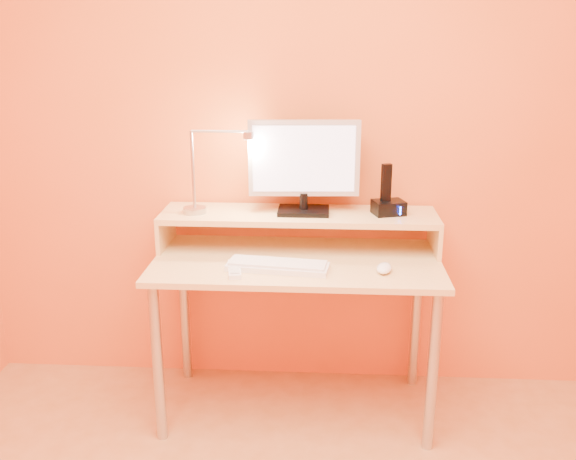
# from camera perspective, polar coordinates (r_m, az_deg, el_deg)

# --- Properties ---
(wall_back) EXTENTS (3.00, 0.04, 2.50)m
(wall_back) POSITION_cam_1_polar(r_m,az_deg,el_deg) (2.84, 1.16, 9.72)
(wall_back) COLOR orange
(wall_back) RESTS_ON floor
(desk_leg_fl) EXTENTS (0.04, 0.04, 0.69)m
(desk_leg_fl) POSITION_cam_1_polar(r_m,az_deg,el_deg) (2.66, -11.66, -11.73)
(desk_leg_fl) COLOR #B4B4B4
(desk_leg_fl) RESTS_ON floor
(desk_leg_fr) EXTENTS (0.04, 0.04, 0.69)m
(desk_leg_fr) POSITION_cam_1_polar(r_m,az_deg,el_deg) (2.62, 12.91, -12.40)
(desk_leg_fr) COLOR #B4B4B4
(desk_leg_fr) RESTS_ON floor
(desk_leg_bl) EXTENTS (0.04, 0.04, 0.69)m
(desk_leg_bl) POSITION_cam_1_polar(r_m,az_deg,el_deg) (3.10, -9.30, -7.29)
(desk_leg_bl) COLOR #B4B4B4
(desk_leg_bl) RESTS_ON floor
(desk_leg_br) EXTENTS (0.04, 0.04, 0.69)m
(desk_leg_br) POSITION_cam_1_polar(r_m,az_deg,el_deg) (3.06, 11.46, -7.77)
(desk_leg_br) COLOR #B4B4B4
(desk_leg_br) RESTS_ON floor
(desk_lower) EXTENTS (1.20, 0.60, 0.02)m
(desk_lower) POSITION_cam_1_polar(r_m,az_deg,el_deg) (2.66, 0.80, -2.89)
(desk_lower) COLOR #EABE83
(desk_lower) RESTS_ON floor
(shelf_riser_left) EXTENTS (0.02, 0.30, 0.14)m
(shelf_riser_left) POSITION_cam_1_polar(r_m,az_deg,el_deg) (2.86, -10.96, -0.04)
(shelf_riser_left) COLOR #EABE83
(shelf_riser_left) RESTS_ON desk_lower
(shelf_riser_right) EXTENTS (0.02, 0.30, 0.14)m
(shelf_riser_right) POSITION_cam_1_polar(r_m,az_deg,el_deg) (2.81, 13.08, -0.48)
(shelf_riser_right) COLOR #EABE83
(shelf_riser_right) RESTS_ON desk_lower
(desk_shelf) EXTENTS (1.20, 0.30, 0.02)m
(desk_shelf) POSITION_cam_1_polar(r_m,az_deg,el_deg) (2.75, 0.97, 1.32)
(desk_shelf) COLOR #EABE83
(desk_shelf) RESTS_ON desk_lower
(monitor_foot) EXTENTS (0.22, 0.16, 0.02)m
(monitor_foot) POSITION_cam_1_polar(r_m,az_deg,el_deg) (2.74, 1.42, 1.75)
(monitor_foot) COLOR black
(monitor_foot) RESTS_ON desk_shelf
(monitor_neck) EXTENTS (0.04, 0.04, 0.07)m
(monitor_neck) POSITION_cam_1_polar(r_m,az_deg,el_deg) (2.73, 1.42, 2.64)
(monitor_neck) COLOR black
(monitor_neck) RESTS_ON monitor_foot
(monitor_panel) EXTENTS (0.47, 0.06, 0.32)m
(monitor_panel) POSITION_cam_1_polar(r_m,az_deg,el_deg) (2.70, 1.46, 6.49)
(monitor_panel) COLOR #B7B7B8
(monitor_panel) RESTS_ON monitor_neck
(monitor_back) EXTENTS (0.43, 0.04, 0.27)m
(monitor_back) POSITION_cam_1_polar(r_m,az_deg,el_deg) (2.72, 1.48, 6.58)
(monitor_back) COLOR black
(monitor_back) RESTS_ON monitor_panel
(monitor_screen) EXTENTS (0.43, 0.03, 0.28)m
(monitor_screen) POSITION_cam_1_polar(r_m,az_deg,el_deg) (2.68, 1.44, 6.41)
(monitor_screen) COLOR white
(monitor_screen) RESTS_ON monitor_panel
(lamp_base) EXTENTS (0.10, 0.10, 0.02)m
(lamp_base) POSITION_cam_1_polar(r_m,az_deg,el_deg) (2.77, -8.41, 1.79)
(lamp_base) COLOR #B4B4B4
(lamp_base) RESTS_ON desk_shelf
(lamp_post) EXTENTS (0.01, 0.01, 0.33)m
(lamp_post) POSITION_cam_1_polar(r_m,az_deg,el_deg) (2.73, -8.57, 5.38)
(lamp_post) COLOR #B4B4B4
(lamp_post) RESTS_ON lamp_base
(lamp_arm) EXTENTS (0.24, 0.01, 0.01)m
(lamp_arm) POSITION_cam_1_polar(r_m,az_deg,el_deg) (2.68, -6.18, 8.84)
(lamp_arm) COLOR #B4B4B4
(lamp_arm) RESTS_ON lamp_post
(lamp_head) EXTENTS (0.04, 0.04, 0.03)m
(lamp_head) POSITION_cam_1_polar(r_m,az_deg,el_deg) (2.66, -3.60, 8.53)
(lamp_head) COLOR #B4B4B4
(lamp_head) RESTS_ON lamp_arm
(lamp_bulb) EXTENTS (0.03, 0.03, 0.00)m
(lamp_bulb) POSITION_cam_1_polar(r_m,az_deg,el_deg) (2.66, -3.59, 8.19)
(lamp_bulb) COLOR #FFEAC6
(lamp_bulb) RESTS_ON lamp_head
(phone_dock) EXTENTS (0.15, 0.13, 0.06)m
(phone_dock) POSITION_cam_1_polar(r_m,az_deg,el_deg) (2.75, 9.05, 2.02)
(phone_dock) COLOR black
(phone_dock) RESTS_ON desk_shelf
(phone_handset) EXTENTS (0.05, 0.04, 0.16)m
(phone_handset) POSITION_cam_1_polar(r_m,az_deg,el_deg) (2.72, 8.85, 4.26)
(phone_handset) COLOR black
(phone_handset) RESTS_ON phone_dock
(phone_led) EXTENTS (0.01, 0.00, 0.04)m
(phone_led) POSITION_cam_1_polar(r_m,az_deg,el_deg) (2.71, 10.10, 1.72)
(phone_led) COLOR #235EFF
(phone_led) RESTS_ON phone_dock
(keyboard) EXTENTS (0.42, 0.18, 0.02)m
(keyboard) POSITION_cam_1_polar(r_m,az_deg,el_deg) (2.54, -0.94, -3.32)
(keyboard) COLOR white
(keyboard) RESTS_ON desk_lower
(mouse) EXTENTS (0.08, 0.11, 0.04)m
(mouse) POSITION_cam_1_polar(r_m,az_deg,el_deg) (2.53, 8.67, -3.42)
(mouse) COLOR white
(mouse) RESTS_ON desk_lower
(remote_control) EXTENTS (0.08, 0.19, 0.02)m
(remote_control) POSITION_cam_1_polar(r_m,az_deg,el_deg) (2.52, -4.85, -3.55)
(remote_control) COLOR white
(remote_control) RESTS_ON desk_lower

